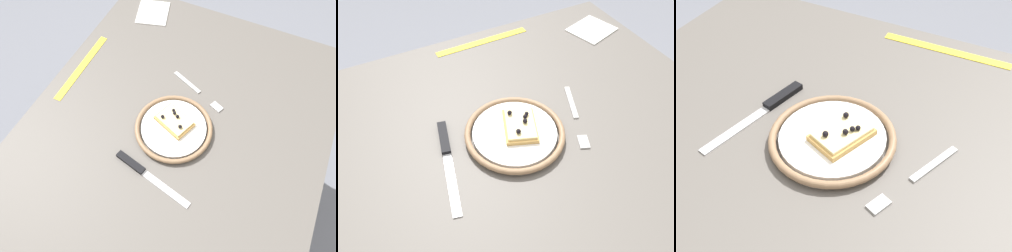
# 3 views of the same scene
# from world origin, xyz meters

# --- Properties ---
(dining_table) EXTENTS (1.05, 0.86, 0.74)m
(dining_table) POSITION_xyz_m (0.00, 0.00, 0.65)
(dining_table) COLOR #5B5651
(dining_table) RESTS_ON ground_plane
(plate) EXTENTS (0.22, 0.22, 0.02)m
(plate) POSITION_xyz_m (0.01, -0.00, 0.75)
(plate) COLOR white
(plate) RESTS_ON dining_table
(pizza_slice_near) EXTENTS (0.10, 0.12, 0.03)m
(pizza_slice_near) POSITION_xyz_m (-0.01, -0.01, 0.76)
(pizza_slice_near) COLOR tan
(pizza_slice_near) RESTS_ON plate
(knife) EXTENTS (0.07, 0.24, 0.01)m
(knife) POSITION_xyz_m (0.16, -0.03, 0.74)
(knife) COLOR silver
(knife) RESTS_ON dining_table
(fork) EXTENTS (0.09, 0.19, 0.00)m
(fork) POSITION_xyz_m (-0.15, 0.01, 0.74)
(fork) COLOR #BCBCBC
(fork) RESTS_ON dining_table
(measuring_tape) EXTENTS (0.29, 0.03, 0.00)m
(measuring_tape) POSITION_xyz_m (-0.08, -0.37, 0.74)
(measuring_tape) COLOR yellow
(measuring_tape) RESTS_ON dining_table
(napkin) EXTENTS (0.15, 0.14, 0.00)m
(napkin) POSITION_xyz_m (-0.42, -0.28, 0.74)
(napkin) COLOR white
(napkin) RESTS_ON dining_table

